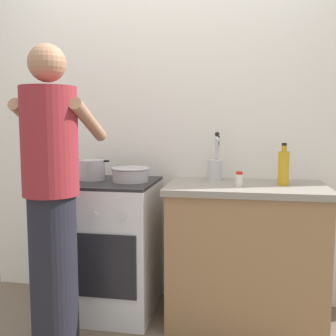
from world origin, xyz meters
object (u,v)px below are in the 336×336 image
object	(u,v)px
spice_bottle	(239,179)
person	(52,202)
mixing_bowl	(130,174)
stove_range	(111,246)
utensil_crock	(215,167)
pot	(92,170)
oil_bottle	(284,167)

from	to	relation	value
spice_bottle	person	distance (m)	1.11
person	mixing_bowl	bearing A→B (deg)	62.73
spice_bottle	mixing_bowl	bearing A→B (deg)	173.27
stove_range	utensil_crock	world-z (taller)	utensil_crock
utensil_crock	spice_bottle	xyz separation A→B (m)	(0.16, -0.25, -0.05)
pot	utensil_crock	world-z (taller)	utensil_crock
mixing_bowl	pot	bearing A→B (deg)	174.22
utensil_crock	spice_bottle	size ratio (longest dim) A/B	3.55
stove_range	person	distance (m)	0.71
stove_range	pot	xyz separation A→B (m)	(-0.14, 0.03, 0.52)
stove_range	spice_bottle	xyz separation A→B (m)	(0.85, -0.08, 0.50)
spice_bottle	oil_bottle	size ratio (longest dim) A/B	0.35
person	pot	bearing A→B (deg)	89.20
spice_bottle	stove_range	bearing A→B (deg)	174.65
utensil_crock	mixing_bowl	bearing A→B (deg)	-163.79
oil_bottle	person	xyz separation A→B (m)	(-1.27, -0.58, -0.15)
stove_range	mixing_bowl	size ratio (longest dim) A/B	3.52
mixing_bowl	person	distance (m)	0.64
pot	oil_bottle	size ratio (longest dim) A/B	0.92
oil_bottle	person	size ratio (longest dim) A/B	0.16
mixing_bowl	oil_bottle	bearing A→B (deg)	1.04
mixing_bowl	person	bearing A→B (deg)	-117.27
spice_bottle	pot	bearing A→B (deg)	173.54
stove_range	utensil_crock	size ratio (longest dim) A/B	2.73
stove_range	person	xyz separation A→B (m)	(-0.15, -0.55, 0.41)
pot	mixing_bowl	world-z (taller)	pot
pot	utensil_crock	size ratio (longest dim) A/B	0.74
stove_range	pot	size ratio (longest dim) A/B	3.67
utensil_crock	person	size ratio (longest dim) A/B	0.19
pot	mixing_bowl	size ratio (longest dim) A/B	0.96
stove_range	mixing_bowl	world-z (taller)	mixing_bowl
stove_range	pot	world-z (taller)	pot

